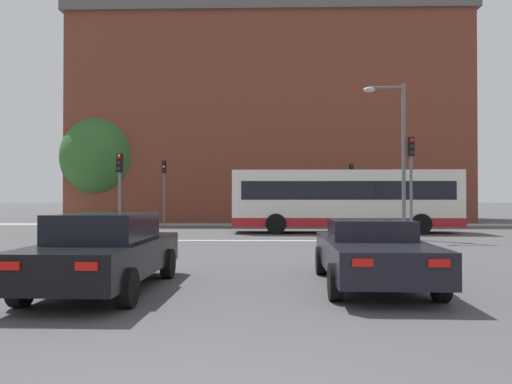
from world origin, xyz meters
TOP-DOWN VIEW (x-y plane):
  - stop_line_strip at (0.00, 17.07)m, footprint 9.68×0.30m
  - far_pavement at (0.00, 29.52)m, footprint 70.76×2.50m
  - brick_civic_building at (0.21, 37.94)m, footprint 30.13×12.29m
  - car_saloon_left at (-2.58, 5.91)m, footprint 2.01×4.80m
  - car_roadster_right at (2.54, 6.55)m, footprint 2.06×4.80m
  - bus_crossing_lead at (4.33, 21.88)m, footprint 11.23×2.71m
  - traffic_light_near_right at (6.51, 17.72)m, footprint 0.26×0.31m
  - traffic_light_far_right at (5.82, 28.71)m, footprint 0.26×0.31m
  - traffic_light_near_left at (-5.92, 17.87)m, footprint 0.26×0.31m
  - traffic_light_far_left at (-6.36, 29.12)m, footprint 0.26×0.31m
  - street_lamp_junction at (5.91, 17.78)m, footprint 1.78×0.36m
  - pedestrian_waiting at (2.04, 29.12)m, footprint 0.41×0.24m
  - tree_by_building at (-11.99, 33.40)m, footprint 5.88×5.88m
  - tree_kerbside at (-11.64, 33.19)m, footprint 4.08×4.08m
  - tree_distant at (11.98, 34.47)m, footprint 3.72×3.72m

SIDE VIEW (x-z plane):
  - stop_line_strip at x=0.00m, z-range 0.00..0.01m
  - far_pavement at x=0.00m, z-range 0.00..0.01m
  - car_roadster_right at x=2.54m, z-range 0.02..1.32m
  - car_saloon_left at x=-2.58m, z-range 0.02..1.47m
  - pedestrian_waiting at x=2.04m, z-range 0.13..1.75m
  - bus_crossing_lead at x=4.33m, z-range 0.12..3.23m
  - traffic_light_near_left at x=-5.92m, z-range 0.66..4.32m
  - traffic_light_far_right at x=5.82m, z-range 0.69..4.63m
  - traffic_light_far_left at x=-6.36m, z-range 0.72..4.94m
  - traffic_light_near_right at x=6.51m, z-range 0.74..5.05m
  - street_lamp_junction at x=5.91m, z-range 0.74..7.34m
  - tree_kerbside at x=-11.64m, z-range 0.99..7.29m
  - tree_distant at x=11.98m, z-range 1.17..7.45m
  - tree_by_building at x=-11.99m, z-range 0.86..8.75m
  - brick_civic_building at x=0.21m, z-range -3.57..21.26m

